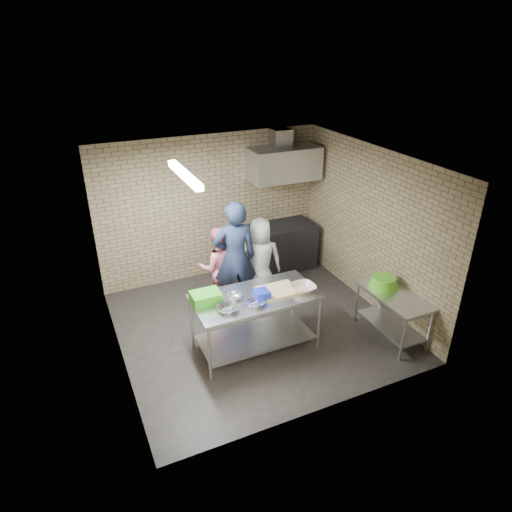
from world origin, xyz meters
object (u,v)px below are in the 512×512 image
at_px(bottle_red, 282,165).
at_px(man_navy, 235,258).
at_px(green_crate, 206,298).
at_px(green_basin, 384,282).
at_px(side_counter, 391,315).
at_px(woman_pink, 218,267).
at_px(stove, 283,246).
at_px(woman_white, 260,260).
at_px(prep_table, 255,322).
at_px(blue_tub, 262,294).

distance_m(bottle_red, man_navy, 2.25).
relative_size(green_crate, green_basin, 0.87).
distance_m(side_counter, man_navy, 2.61).
bearing_deg(man_navy, woman_pink, -46.23).
relative_size(stove, woman_white, 0.79).
bearing_deg(bottle_red, green_crate, -135.72).
height_order(prep_table, green_crate, green_crate).
bearing_deg(stove, woman_pink, -155.18).
relative_size(stove, blue_tub, 5.99).
bearing_deg(green_crate, side_counter, -14.73).
bearing_deg(green_basin, side_counter, -85.43).
distance_m(green_crate, woman_white, 1.77).
bearing_deg(man_navy, side_counter, 148.92).
xyz_separation_m(prep_table, woman_pink, (-0.06, 1.39, 0.26)).
height_order(prep_table, stove, prep_table).
xyz_separation_m(bottle_red, woman_pink, (-1.69, -1.00, -1.32)).
bearing_deg(green_crate, man_navy, 49.51).
bearing_deg(side_counter, green_crate, 165.27).
xyz_separation_m(green_basin, woman_white, (-1.36, 1.58, -0.08)).
height_order(side_counter, woman_white, woman_white).
xyz_separation_m(stove, man_navy, (-1.45, -1.06, 0.53)).
height_order(side_counter, bottle_red, bottle_red).
xyz_separation_m(side_counter, blue_tub, (-1.98, 0.50, 0.59)).
bearing_deg(side_counter, woman_pink, 136.45).
relative_size(green_crate, woman_white, 0.26).
relative_size(prep_table, man_navy, 0.93).
bearing_deg(blue_tub, stove, 55.81).
bearing_deg(green_crate, prep_table, -9.73).
distance_m(stove, green_crate, 3.10).
height_order(side_counter, green_crate, green_crate).
bearing_deg(man_navy, woman_white, -154.29).
xyz_separation_m(side_counter, man_navy, (-1.90, 1.69, 0.60)).
distance_m(stove, woman_pink, 1.83).
bearing_deg(prep_table, man_navy, 83.14).
distance_m(blue_tub, bottle_red, 3.14).
relative_size(prep_table, woman_pink, 1.26).
distance_m(prep_table, woman_pink, 1.42).
height_order(blue_tub, woman_pink, woman_pink).
bearing_deg(woman_white, green_basin, 148.90).
distance_m(prep_table, bottle_red, 3.30).
height_order(green_crate, blue_tub, green_crate).
height_order(woman_pink, woman_white, woman_white).
relative_size(green_basin, woman_pink, 0.32).
bearing_deg(green_crate, stove, 41.71).
bearing_deg(green_basin, man_navy, 142.50).
xyz_separation_m(blue_tub, woman_pink, (-0.11, 1.49, -0.25)).
height_order(bottle_red, woman_white, bottle_red).
relative_size(green_basin, man_navy, 0.24).
bearing_deg(woman_white, bottle_red, -111.99).
distance_m(stove, man_navy, 1.87).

